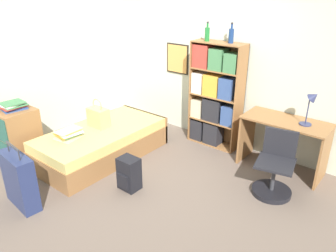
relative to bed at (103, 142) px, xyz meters
The scene contains 17 objects.
ground_plane 0.78m from the bed, ahead, with size 14.00×14.00×0.00m, color #66564C.
wall_back 2.10m from the bed, 65.83° to the left, with size 10.00×0.09×2.60m.
wall_left 1.80m from the bed, behind, with size 0.06×10.00×2.60m.
bed is the anchor object (origin of this frame).
handbag 0.40m from the bed, 159.96° to the left, with size 0.32×0.19×0.44m.
book_stack_on_bed 0.58m from the bed, 104.56° to the right, with size 0.34×0.37×0.12m.
suitcase 1.43m from the bed, 82.42° to the right, with size 0.57×0.25×0.80m.
dresser 1.24m from the bed, 136.63° to the right, with size 0.53×0.54×0.79m.
magazine_pile_on_dresser 1.37m from the bed, 137.57° to the right, with size 0.31×0.36×0.10m.
bookcase 1.88m from the bed, 53.59° to the left, with size 0.83×0.32×1.66m.
bottle_green 2.27m from the bed, 57.06° to the left, with size 0.07×0.07×0.28m.
bottle_brown 2.47m from the bed, 48.99° to the left, with size 0.08×0.08×0.29m.
desk 2.65m from the bed, 30.25° to the left, with size 1.14×0.55×0.76m.
desk_lamp 3.00m from the bed, 27.46° to the left, with size 0.21×0.16×0.48m.
desk_chair 2.52m from the bed, 16.39° to the left, with size 0.53×0.53×0.81m.
backpack 1.01m from the bed, 21.98° to the right, with size 0.26×0.24×0.44m.
waste_bin 2.50m from the bed, 30.47° to the left, with size 0.25×0.25×0.27m.
Camera 1 is at (2.84, -2.84, 2.45)m, focal length 35.00 mm.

